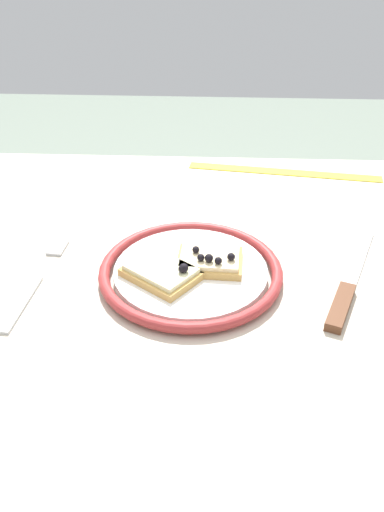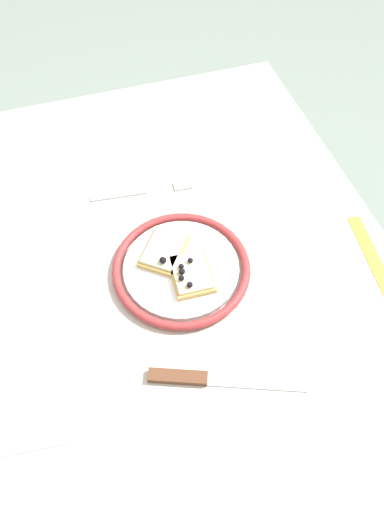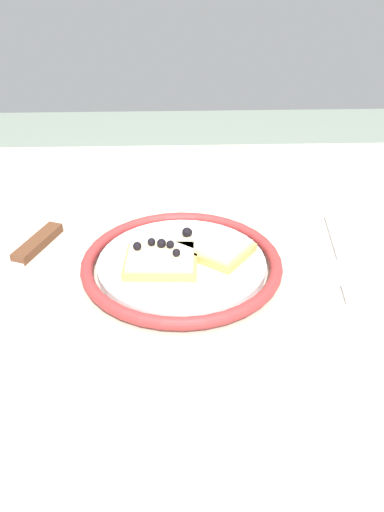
{
  "view_description": "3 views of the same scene",
  "coord_description": "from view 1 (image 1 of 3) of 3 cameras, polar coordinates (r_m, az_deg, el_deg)",
  "views": [
    {
      "loc": [
        0.03,
        -0.6,
        1.19
      ],
      "look_at": [
        0.0,
        0.01,
        0.79
      ],
      "focal_mm": 40.4,
      "sensor_mm": 36.0,
      "label": 1
    },
    {
      "loc": [
        0.43,
        -0.1,
        1.44
      ],
      "look_at": [
        -0.01,
        0.04,
        0.76
      ],
      "focal_mm": 32.79,
      "sensor_mm": 36.0,
      "label": 2
    },
    {
      "loc": [
        0.01,
        0.54,
        1.1
      ],
      "look_at": [
        -0.01,
        0.0,
        0.76
      ],
      "focal_mm": 36.93,
      "sensor_mm": 36.0,
      "label": 3
    }
  ],
  "objects": [
    {
      "name": "dining_table",
      "position": [
        0.81,
        -0.17,
        -8.55
      ],
      "size": [
        1.07,
        0.8,
        0.75
      ],
      "color": "#BCB29E",
      "rests_on": "ground_plane"
    },
    {
      "name": "plate",
      "position": [
        0.75,
        -0.07,
        -1.6
      ],
      "size": [
        0.24,
        0.24,
        0.02
      ],
      "color": "white",
      "rests_on": "dining_table"
    },
    {
      "name": "pizza_slice_near",
      "position": [
        0.75,
        1.78,
        -0.39
      ],
      "size": [
        0.09,
        0.07,
        0.03
      ],
      "color": "tan",
      "rests_on": "plate"
    },
    {
      "name": "pizza_slice_far",
      "position": [
        0.73,
        -3.04,
        -1.61
      ],
      "size": [
        0.11,
        0.11,
        0.03
      ],
      "color": "tan",
      "rests_on": "plate"
    },
    {
      "name": "knife",
      "position": [
        0.75,
        14.97,
        -3.53
      ],
      "size": [
        0.1,
        0.23,
        0.01
      ],
      "color": "silver",
      "rests_on": "dining_table"
    },
    {
      "name": "fork",
      "position": [
        0.77,
        -15.15,
        -2.4
      ],
      "size": [
        0.04,
        0.2,
        0.0
      ],
      "color": "#BEBEBE",
      "rests_on": "dining_table"
    },
    {
      "name": "measuring_tape",
      "position": [
        1.04,
        9.1,
        8.2
      ],
      "size": [
        0.34,
        0.07,
        0.0
      ],
      "primitive_type": "cube",
      "rotation": [
        0.0,
        0.0,
        -0.13
      ],
      "color": "yellow",
      "rests_on": "dining_table"
    },
    {
      "name": "napkin",
      "position": [
        0.57,
        15.84,
        -19.49
      ],
      "size": [
        0.14,
        0.13,
        0.0
      ],
      "primitive_type": "cube",
      "rotation": [
        0.0,
        0.0,
        -0.09
      ],
      "color": "white",
      "rests_on": "dining_table"
    }
  ]
}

